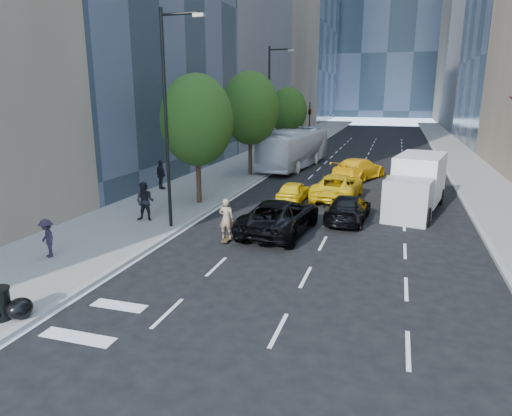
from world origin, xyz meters
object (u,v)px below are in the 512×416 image
(skateboarder, at_px, (226,222))
(city_bus, at_px, (295,148))
(box_truck, at_px, (416,184))
(black_sedan_mercedes, at_px, (348,208))
(black_sedan_lincoln, at_px, (280,216))

(skateboarder, distance_m, city_bus, 21.61)
(skateboarder, distance_m, box_truck, 11.59)
(city_bus, bearing_deg, skateboarder, -79.72)
(skateboarder, height_order, box_truck, box_truck)
(city_bus, relative_size, box_truck, 1.77)
(black_sedan_mercedes, bearing_deg, skateboarder, 49.04)
(skateboarder, bearing_deg, city_bus, -89.49)
(black_sedan_mercedes, distance_m, box_truck, 4.68)
(black_sedan_lincoln, height_order, black_sedan_mercedes, black_sedan_lincoln)
(skateboarder, height_order, city_bus, city_bus)
(skateboarder, height_order, black_sedan_mercedes, skateboarder)
(box_truck, bearing_deg, black_sedan_mercedes, -126.32)
(skateboarder, xyz_separation_m, box_truck, (8.26, 8.10, 0.66))
(black_sedan_lincoln, distance_m, black_sedan_mercedes, 4.18)
(skateboarder, relative_size, black_sedan_mercedes, 0.39)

